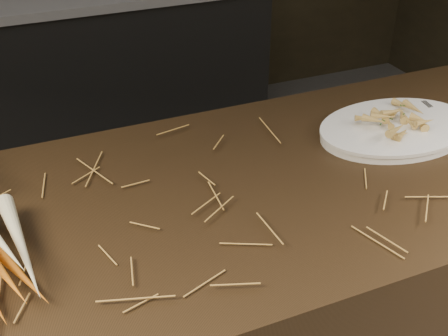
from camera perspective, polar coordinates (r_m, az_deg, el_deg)
The scene contains 5 objects.
back_counter at distance 3.00m, azimuth -13.89°, elevation 9.47°, with size 1.82×0.62×0.84m.
straw_bedding at distance 1.09m, azimuth -13.67°, elevation -5.24°, with size 1.40×0.60×0.02m, color olive, non-canonical shape.
serving_platter at distance 1.41m, azimuth 17.04°, elevation 3.74°, with size 0.39×0.26×0.02m, color white, non-canonical shape.
roasted_veg_heap at distance 1.40m, azimuth 17.25°, elevation 4.89°, with size 0.19×0.14×0.04m, color #AA7A30, non-canonical shape.
serving_fork at distance 1.48m, azimuth 21.73°, elevation 4.77°, with size 0.01×0.15×0.00m, color silver.
Camera 1 is at (-0.09, -0.56, 1.56)m, focal length 45.00 mm.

